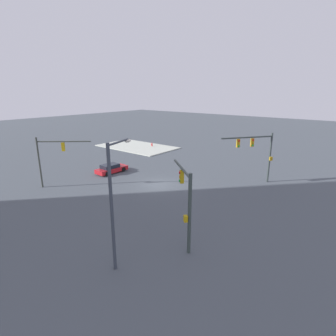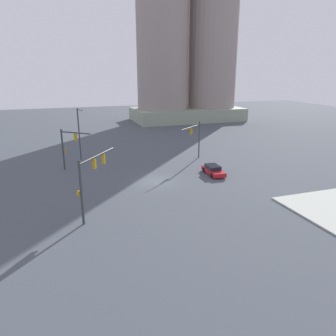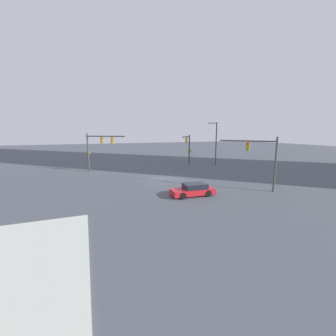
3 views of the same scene
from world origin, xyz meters
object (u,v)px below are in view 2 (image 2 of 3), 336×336
traffic_signal_cross_street (68,144)px  sedan_car_approaching (213,170)px  traffic_signal_opposite_side (90,175)px  streetlamp_curved_arm (80,131)px  traffic_signal_near_corner (195,134)px

traffic_signal_cross_street → sedan_car_approaching: size_ratio=1.29×
traffic_signal_opposite_side → sedan_car_approaching: 18.87m
streetlamp_curved_arm → sedan_car_approaching: size_ratio=1.81×
sedan_car_approaching → traffic_signal_cross_street: bearing=-112.1°
streetlamp_curved_arm → sedan_car_approaching: streetlamp_curved_arm is taller
traffic_signal_cross_street → traffic_signal_opposite_side: bearing=-45.1°
traffic_signal_cross_street → sedan_car_approaching: (17.95, -8.22, -3.15)m
traffic_signal_opposite_side → sedan_car_approaching: bearing=-28.2°
traffic_signal_opposite_side → sedan_car_approaching: size_ratio=1.36×
sedan_car_approaching → traffic_signal_opposite_side: bearing=-61.7°
traffic_signal_near_corner → sedan_car_approaching: bearing=44.8°
traffic_signal_near_corner → traffic_signal_opposite_side: 23.42m
traffic_signal_opposite_side → streetlamp_curved_arm: streetlamp_curved_arm is taller
traffic_signal_cross_street → sedan_car_approaching: 19.99m
traffic_signal_near_corner → traffic_signal_cross_street: bearing=-41.8°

